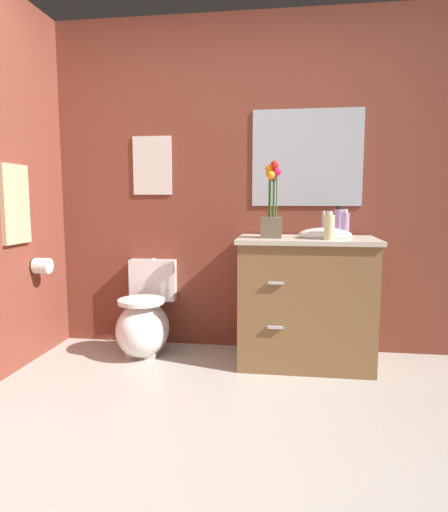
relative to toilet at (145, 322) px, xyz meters
name	(u,v)px	position (x,y,z in m)	size (l,w,h in m)	color
ground_plane	(190,478)	(0.66, -1.44, -0.24)	(9.38, 9.38, 0.00)	#B2ADA3
wall_back	(264,186)	(0.86, 0.30, 1.01)	(4.38, 0.05, 2.50)	brown
toilet	(145,322)	(0.00, 0.00, 0.00)	(0.38, 0.59, 0.69)	white
vanity_cabinet	(306,299)	(1.18, -0.03, 0.21)	(0.94, 0.56, 1.07)	brown
flower_vase	(272,208)	(0.93, -0.07, 0.84)	(0.14, 0.14, 0.52)	brown
soap_bottle	(329,227)	(1.31, -0.17, 0.73)	(0.07, 0.07, 0.18)	beige
lotion_bottle	(345,225)	(1.42, -0.03, 0.73)	(0.05, 0.05, 0.20)	#B28CBF
hand_wash_bottle	(339,223)	(1.39, 0.07, 0.74)	(0.07, 0.07, 0.21)	#B28CBF
wall_poster	(152,166)	(0.00, 0.27, 1.16)	(0.30, 0.01, 0.44)	silver
wall_mirror	(307,158)	(1.17, 0.27, 1.21)	(0.80, 0.01, 0.70)	#B2BCC6
hanging_towel	(15,204)	(-0.73, -0.39, 0.87)	(0.03, 0.28, 0.52)	tan
toilet_paper_roll	(42,266)	(-0.68, -0.20, 0.44)	(0.11, 0.11, 0.11)	white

